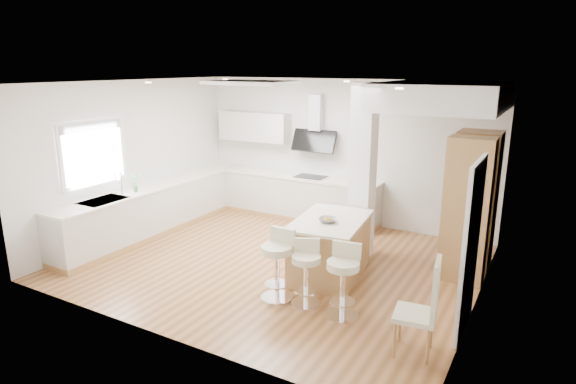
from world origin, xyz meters
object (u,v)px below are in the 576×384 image
Objects in this scene: peninsula at (330,247)px; bar_stool_c at (343,277)px; bar_stool_a at (278,261)px; bar_stool_b at (306,269)px; dining_chair at (425,305)px.

peninsula reaches higher than bar_stool_c.
bar_stool_a is 0.41m from bar_stool_b.
peninsula is at bearing 133.79° from dining_chair.
bar_stool_c is at bearing -64.43° from peninsula.
bar_stool_b is 0.93× the size of bar_stool_c.
bar_stool_a is 0.95m from bar_stool_c.
bar_stool_a is 2.06m from dining_chair.
peninsula reaches higher than bar_stool_b.
dining_chair is (1.62, -0.40, 0.10)m from bar_stool_b.
bar_stool_a is 1.10× the size of bar_stool_b.
peninsula is at bearing 71.66° from bar_stool_b.
peninsula is 1.64× the size of bar_stool_c.
bar_stool_c reaches higher than bar_stool_b.
bar_stool_a reaches higher than peninsula.
bar_stool_c is at bearing 154.86° from dining_chair.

